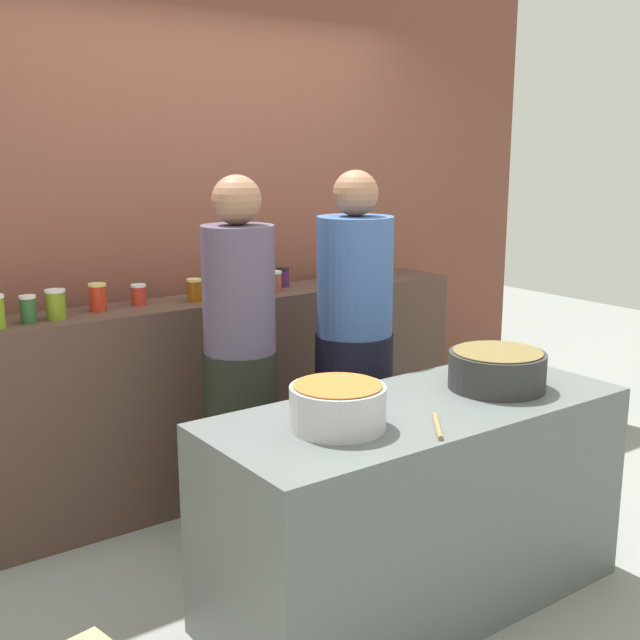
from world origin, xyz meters
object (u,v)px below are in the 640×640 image
Objects in this scene: wooden_spoon at (438,426)px; cook_in_cap at (354,364)px; preserve_jar_1 at (28,309)px; preserve_jar_8 at (329,273)px; cooking_pot_center at (497,370)px; preserve_jar_9 at (384,268)px; cook_with_tongs at (241,382)px; preserve_jar_6 at (275,281)px; preserve_jar_4 at (139,295)px; preserve_jar_2 at (56,304)px; cooking_pot_left at (338,407)px; preserve_jar_7 at (283,277)px; preserve_jar_5 at (194,290)px; preserve_jar_3 at (98,297)px.

cook_in_cap is (0.43, 1.01, -0.07)m from wooden_spoon.
preserve_jar_1 is 1.86m from wooden_spoon.
preserve_jar_1 is at bearing -178.76° from preserve_jar_8.
cooking_pot_center is 0.83m from cook_in_cap.
preserve_jar_1 is 0.07× the size of cook_in_cap.
preserve_jar_9 is 1.43m from cook_with_tongs.
preserve_jar_6 is 1.00× the size of preserve_jar_9.
preserve_jar_9 is at bearing 67.59° from cooking_pot_center.
cook_with_tongs is (-0.90, -0.55, -0.34)m from preserve_jar_8.
preserve_jar_4 is at bearing 102.74° from wooden_spoon.
preserve_jar_4 is at bearing 12.37° from preserve_jar_2.
cook_in_cap is (0.71, 0.80, -0.14)m from cooking_pot_left.
cook_in_cap is (-0.04, -0.68, -0.33)m from preserve_jar_7.
preserve_jar_6 is (1.16, 0.00, -0.01)m from preserve_jar_2.
preserve_jar_1 is 0.90× the size of preserve_jar_2.
preserve_jar_8 is at bearing 1.26° from preserve_jar_2.
preserve_jar_5 is 1.02× the size of preserve_jar_6.
preserve_jar_4 is 0.27m from preserve_jar_5.
cooking_pot_left is at bearing 179.57° from cooking_pot_center.
cooking_pot_center is (1.34, -1.38, -0.21)m from preserve_jar_2.
preserve_jar_3 reaches higher than preserve_jar_9.
preserve_jar_6 is at bearing -1.64° from preserve_jar_5.
preserve_jar_7 is 1.51m from cooking_pot_center.
preserve_jar_7 is (1.40, 0.11, -0.01)m from preserve_jar_1.
preserve_jar_5 is at bearing 83.75° from cook_with_tongs.
preserve_jar_8 is at bearing -1.38° from preserve_jar_3.
cooking_pot_center is 1.64× the size of wooden_spoon.
preserve_jar_4 is at bearing 121.60° from cooking_pot_center.
preserve_jar_8 is 1.75m from cooking_pot_left.
wooden_spoon is at bearing -62.89° from preserve_jar_2.
cooking_pot_center reaches higher than wooden_spoon.
cooking_pot_left is at bearing -135.01° from preserve_jar_9.
preserve_jar_8 reaches higher than wooden_spoon.
cook_in_cap is (-0.68, -0.58, -0.34)m from preserve_jar_9.
preserve_jar_8 is (1.54, 0.03, -0.01)m from preserve_jar_2.
preserve_jar_5 is 0.07× the size of cook_in_cap.
preserve_jar_2 is 0.08× the size of cook_with_tongs.
preserve_jar_1 is at bearing -179.73° from preserve_jar_6.
preserve_jar_7 is at bearing 92.45° from cooking_pot_center.
preserve_jar_8 reaches higher than cooking_pot_left.
preserve_jar_5 is at bearing -178.87° from preserve_jar_8.
preserve_jar_2 is 1.16m from preserve_jar_6.
wooden_spoon is (-0.53, -0.20, -0.07)m from cooking_pot_center.
cook_with_tongs is (-1.28, -0.53, -0.33)m from preserve_jar_9.
preserve_jar_8 reaches higher than preserve_jar_5.
preserve_jar_1 is 0.31× the size of cooking_pot_center.
preserve_jar_1 is 1.51m from cook_in_cap.
preserve_jar_1 is 1.53m from cooking_pot_left.
cooking_pot_center is at bearing -52.19° from preserve_jar_3.
preserve_jar_4 is 0.26× the size of cooking_pot_center.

